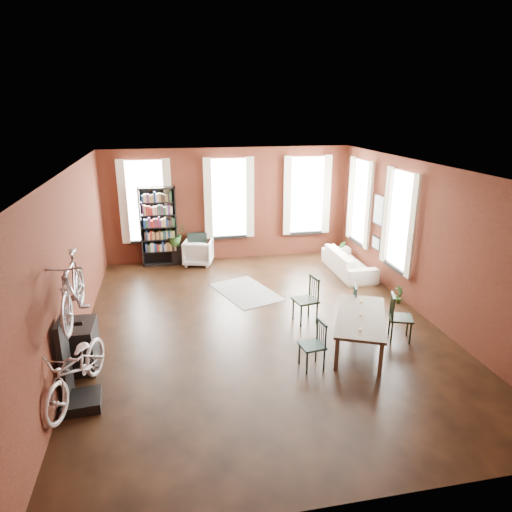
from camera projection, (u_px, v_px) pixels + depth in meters
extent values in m
plane|color=black|center=(261.00, 326.00, 9.34)|extent=(9.00, 9.00, 0.00)
cube|color=silver|center=(262.00, 168.00, 8.34)|extent=(7.00, 9.00, 0.04)
cube|color=#401810|center=(229.00, 205.00, 13.03)|extent=(7.00, 0.04, 3.20)
cube|color=#401810|center=(353.00, 382.00, 4.65)|extent=(7.00, 0.04, 3.20)
cube|color=#401810|center=(71.00, 263.00, 8.19)|extent=(0.04, 9.00, 3.20)
cube|color=#401810|center=(426.00, 241.00, 9.50)|extent=(0.04, 9.00, 3.20)
cube|color=white|center=(146.00, 201.00, 12.51)|extent=(1.00, 0.04, 2.20)
cube|color=beige|center=(146.00, 201.00, 12.45)|extent=(1.40, 0.06, 2.30)
cube|color=white|center=(229.00, 198.00, 12.94)|extent=(1.00, 0.04, 2.20)
cube|color=beige|center=(229.00, 198.00, 12.88)|extent=(1.40, 0.06, 2.30)
cube|color=white|center=(306.00, 195.00, 13.37)|extent=(1.00, 0.04, 2.20)
cube|color=beige|center=(307.00, 195.00, 13.31)|extent=(1.40, 0.06, 2.30)
cube|color=white|center=(401.00, 221.00, 10.36)|extent=(0.04, 1.00, 2.20)
cube|color=beige|center=(399.00, 221.00, 10.35)|extent=(0.06, 1.40, 2.30)
cube|color=white|center=(362.00, 202.00, 12.41)|extent=(0.04, 1.00, 2.20)
cube|color=beige|center=(359.00, 202.00, 12.39)|extent=(0.06, 1.40, 2.30)
cube|color=black|center=(379.00, 210.00, 11.38)|extent=(0.04, 0.55, 0.75)
cube|color=black|center=(377.00, 243.00, 11.65)|extent=(0.04, 0.45, 0.35)
cube|color=#483D2B|center=(360.00, 331.00, 8.42)|extent=(1.57, 2.07, 0.64)
cube|color=#193734|center=(312.00, 345.00, 7.73)|extent=(0.44, 0.44, 0.85)
cube|color=black|center=(305.00, 300.00, 9.38)|extent=(0.52, 0.52, 0.97)
cube|color=black|center=(401.00, 318.00, 8.67)|extent=(0.54, 0.54, 0.91)
cube|color=#1A3739|center=(362.00, 305.00, 9.34)|extent=(0.46, 0.46, 0.81)
cube|color=black|center=(159.00, 227.00, 12.63)|extent=(1.00, 0.32, 2.20)
imported|color=silver|center=(198.00, 251.00, 12.86)|extent=(0.92, 0.89, 0.79)
imported|color=beige|center=(349.00, 258.00, 12.19)|extent=(0.61, 2.08, 0.81)
cube|color=black|center=(246.00, 292.00, 11.02)|extent=(1.67, 2.09, 0.01)
cube|color=black|center=(82.00, 402.00, 6.81)|extent=(0.59, 0.59, 0.16)
cube|color=black|center=(64.00, 361.00, 6.83)|extent=(0.16, 0.60, 1.30)
cube|color=black|center=(84.00, 345.00, 7.77)|extent=(0.40, 0.80, 0.80)
cube|color=black|center=(177.00, 254.00, 12.98)|extent=(0.33, 0.33, 0.55)
imported|color=#295D25|center=(339.00, 257.00, 13.18)|extent=(0.36, 0.63, 0.28)
imported|color=#2F5723|center=(398.00, 300.00, 10.39)|extent=(0.37, 0.48, 0.15)
imported|color=beige|center=(73.00, 342.00, 6.52)|extent=(0.88, 1.10, 1.83)
imported|color=#A5A8AD|center=(69.00, 267.00, 6.41)|extent=(0.47, 1.00, 1.66)
imported|color=#2E6227|center=(175.00, 237.00, 12.77)|extent=(0.69, 0.74, 0.51)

